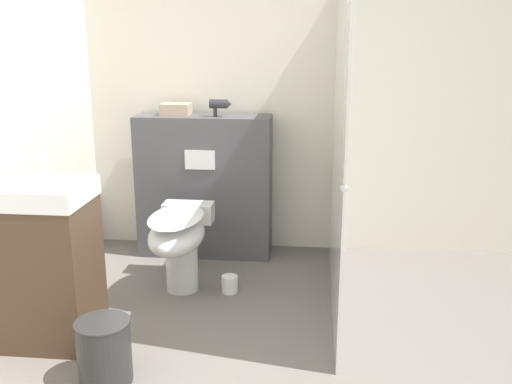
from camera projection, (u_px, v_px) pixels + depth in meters
wall_back at (269, 89)px, 4.32m from camera, size 8.00×0.06×2.50m
partition_panel at (205, 186)px, 4.34m from camera, size 1.01×0.32×1.07m
shower_glass at (338, 145)px, 3.45m from camera, size 0.04×1.79×2.00m
toilet at (179, 238)px, 3.68m from camera, size 0.34×0.72×0.55m
sink_vanity at (44, 263)px, 3.09m from camera, size 0.53×0.43×1.04m
hair_drier at (220, 104)px, 4.11m from camera, size 0.16×0.07×0.13m
folded_towel at (176, 109)px, 4.22m from camera, size 0.21×0.17×0.08m
spare_toilet_roll at (230, 284)px, 3.76m from camera, size 0.11×0.11×0.11m
waste_bin at (104, 352)px, 2.76m from camera, size 0.27×0.27×0.32m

